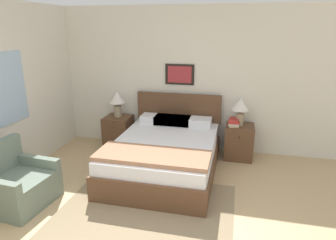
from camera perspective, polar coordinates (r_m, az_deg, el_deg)
wall_back at (r=5.53m, az=3.90°, el=7.67°), size 7.13×0.09×2.60m
wall_left at (r=5.04m, az=-27.75°, el=4.81°), size 0.08×5.64×2.60m
area_rug_main at (r=3.98m, az=-4.06°, el=-16.58°), size 2.17×1.69×0.01m
bed at (r=4.78m, az=-0.51°, el=-6.34°), size 1.57×2.16×1.06m
armchair at (r=4.42m, az=-27.01°, el=-10.96°), size 0.81×0.85×0.81m
nightstand_near_window at (r=5.83m, az=-9.41°, el=-2.20°), size 0.48×0.50×0.60m
nightstand_by_door at (r=5.41m, az=13.35°, el=-4.02°), size 0.48×0.50×0.60m
table_lamp_near_window at (r=5.67m, az=-9.65°, el=3.75°), size 0.29×0.29×0.48m
table_lamp_by_door at (r=5.23m, az=13.61°, el=2.37°), size 0.29×0.29×0.48m
book_thick_bottom at (r=5.26m, az=12.39°, el=-0.97°), size 0.19×0.23×0.02m
book_hardcover_middle at (r=5.25m, az=12.41°, el=-0.64°), size 0.17×0.22×0.04m
book_novel_upper at (r=5.24m, az=12.43°, el=-0.31°), size 0.19×0.25×0.03m
book_slim_near_top at (r=5.23m, az=12.46°, el=0.06°), size 0.17×0.24×0.04m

